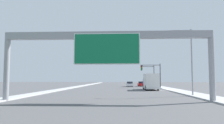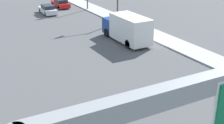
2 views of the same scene
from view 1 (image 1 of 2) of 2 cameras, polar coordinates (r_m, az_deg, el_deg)
name	(u,v)px [view 1 (image 1 of 2)]	position (r m, az deg, el deg)	size (l,w,h in m)	color
sidewalk_right	(157,86)	(63.81, 11.60, -6.22)	(3.00, 120.00, 0.15)	#AEAEAE
median_strip_left	(80,86)	(64.24, -8.30, -6.25)	(2.00, 120.00, 0.15)	#AEAEAE
sign_gantry	(107,46)	(21.23, -1.34, 4.16)	(20.44, 0.73, 6.77)	gray
car_near_center	(141,84)	(65.21, 7.62, -5.71)	(1.82, 4.78, 1.41)	red
car_near_left	(130,84)	(61.27, 4.64, -5.82)	(1.79, 4.51, 1.42)	silver
truck_box_primary	(151,82)	(43.48, 10.05, -5.11)	(2.47, 7.45, 3.14)	navy
traffic_light_near_intersection	(153,72)	(51.55, 10.74, -2.46)	(4.74, 0.32, 5.67)	#3D3D3F
traffic_light_mid_block	(150,72)	(61.51, 9.77, -2.72)	(3.86, 0.32, 5.87)	#3D3D3F
street_lamp_right	(189,56)	(29.53, 19.39, 1.54)	(2.95, 0.28, 8.56)	gray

